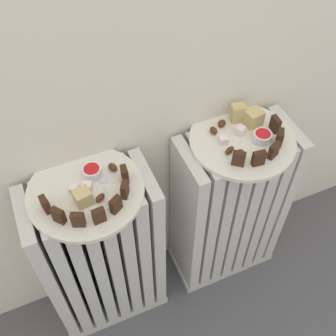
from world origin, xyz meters
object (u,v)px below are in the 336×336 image
Objects in this scene: radiator_left at (102,257)px; jam_bowl_right at (262,137)px; jam_bowl_left at (92,172)px; plate_right at (242,140)px; radiator_right at (228,210)px; plate_left at (86,191)px; fork at (105,189)px.

radiator_left is 13.12× the size of jam_bowl_right.
jam_bowl_right is (0.43, -0.06, 0.00)m from jam_bowl_left.
plate_right is 0.05m from jam_bowl_right.
radiator_left and radiator_right have the same top height.
radiator_right is 0.52m from jam_bowl_left.
plate_left is at bearing 180.00° from radiator_right.
radiator_left is 0.53m from plate_right.
radiator_right is at bearing 0.00° from plate_right.
plate_left is 0.05m from fork.
plate_right reaches higher than radiator_right.
jam_bowl_left reaches higher than fork.
jam_bowl_left is 0.06m from fork.
fork reaches higher than radiator_right.
radiator_right is at bearing 0.00° from radiator_left.
radiator_left is at bearing 180.00° from radiator_right.
jam_bowl_left is at bearing 174.93° from plate_right.
radiator_left is 0.32m from plate_left.
radiator_left is at bearing 0.00° from plate_left.
radiator_right is 0.53m from plate_left.
fork is at bearing -75.51° from jam_bowl_left.
jam_bowl_left is at bearing 50.32° from plate_left.
radiator_left is at bearing 176.81° from jam_bowl_right.
radiator_right is 2.24× the size of plate_right.
radiator_right is 0.50m from fork.
plate_left is at bearing -129.68° from jam_bowl_left.
plate_left and plate_right have the same top height.
plate_left is 2.79× the size of fork.
radiator_left is 0.34m from jam_bowl_left.
radiator_right is at bearing 2.78° from fork.
jam_bowl_right is at bearing -3.19° from plate_left.
jam_bowl_left is (0.03, 0.03, 0.02)m from plate_left.
plate_left is at bearing 180.00° from radiator_left.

